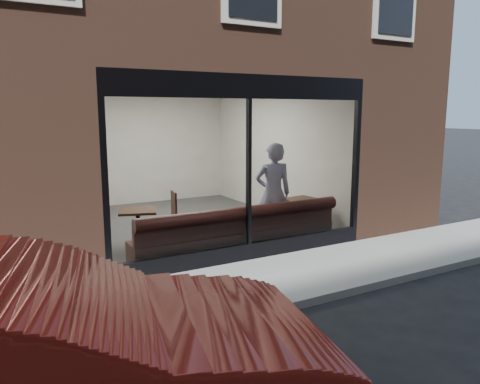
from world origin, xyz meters
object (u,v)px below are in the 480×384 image
person (273,194)px  cafe_table_left (138,211)px  cafe_chair_left (165,225)px  banquette (237,242)px  cafe_table_right (303,200)px  parked_car (0,379)px

person → cafe_table_left: size_ratio=2.93×
person → cafe_chair_left: person is taller
cafe_chair_left → banquette: bearing=121.7°
banquette → cafe_table_right: (1.89, 0.55, 0.52)m
parked_car → person: bearing=-37.2°
banquette → cafe_table_left: cafe_table_left is taller
cafe_table_right → parked_car: 7.43m
person → parked_car: 6.55m
cafe_chair_left → person: bearing=148.1°
parked_car → cafe_table_right: bearing=-40.3°
person → parked_car: (-5.00, -4.23, -0.19)m
cafe_table_right → cafe_chair_left: cafe_table_right is taller
cafe_table_right → cafe_table_left: bearing=168.9°
cafe_table_left → banquette: bearing=-39.4°
cafe_chair_left → parked_car: 6.64m
cafe_table_left → cafe_table_right: same height
cafe_table_right → parked_car: parked_car is taller
parked_car → banquette: bearing=-33.1°
banquette → cafe_table_right: bearing=16.2°
person → cafe_table_left: 2.62m
banquette → person: 1.27m
cafe_chair_left → cafe_table_right: bearing=164.4°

